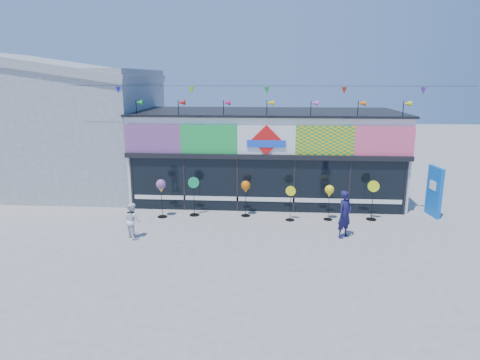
# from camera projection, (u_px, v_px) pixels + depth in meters

# --- Properties ---
(ground) EXTENTS (80.00, 80.00, 0.00)m
(ground) POSITION_uv_depth(u_px,v_px,m) (264.00, 241.00, 15.11)
(ground) COLOR gray
(ground) RESTS_ON ground
(kite_shop) EXTENTS (16.00, 5.70, 5.31)m
(kite_shop) POSITION_uv_depth(u_px,v_px,m) (267.00, 154.00, 20.39)
(kite_shop) COLOR white
(kite_shop) RESTS_ON ground
(neighbour_building) EXTENTS (8.18, 7.20, 6.87)m
(neighbour_building) POSITION_uv_depth(u_px,v_px,m) (71.00, 126.00, 21.84)
(neighbour_building) COLOR #ABADB0
(neighbour_building) RESTS_ON ground
(blue_sign) EXTENTS (0.30, 1.05, 2.08)m
(blue_sign) POSITION_uv_depth(u_px,v_px,m) (434.00, 191.00, 17.63)
(blue_sign) COLOR blue
(blue_sign) RESTS_ON ground
(spinner_0) EXTENTS (0.41, 0.41, 1.60)m
(spinner_0) POSITION_uv_depth(u_px,v_px,m) (161.00, 187.00, 17.37)
(spinner_0) COLOR black
(spinner_0) RESTS_ON ground
(spinner_1) EXTENTS (0.44, 0.42, 1.64)m
(spinner_1) POSITION_uv_depth(u_px,v_px,m) (194.00, 195.00, 17.70)
(spinner_1) COLOR black
(spinner_1) RESTS_ON ground
(spinner_2) EXTENTS (0.38, 0.38, 1.51)m
(spinner_2) POSITION_uv_depth(u_px,v_px,m) (246.00, 188.00, 17.54)
(spinner_2) COLOR black
(spinner_2) RESTS_ON ground
(spinner_3) EXTENTS (0.40, 0.36, 1.43)m
(spinner_3) POSITION_uv_depth(u_px,v_px,m) (290.00, 202.00, 17.11)
(spinner_3) COLOR black
(spinner_3) RESTS_ON ground
(spinner_4) EXTENTS (0.37, 0.37, 1.45)m
(spinner_4) POSITION_uv_depth(u_px,v_px,m) (329.00, 192.00, 17.08)
(spinner_4) COLOR black
(spinner_4) RESTS_ON ground
(spinner_5) EXTENTS (0.44, 0.41, 1.63)m
(spinner_5) POSITION_uv_depth(u_px,v_px,m) (373.00, 199.00, 17.15)
(spinner_5) COLOR black
(spinner_5) RESTS_ON ground
(adult_man) EXTENTS (0.75, 0.73, 1.73)m
(adult_man) POSITION_uv_depth(u_px,v_px,m) (345.00, 214.00, 15.26)
(adult_man) COLOR #171541
(adult_man) RESTS_ON ground
(child) EXTENTS (0.70, 0.71, 1.31)m
(child) POSITION_uv_depth(u_px,v_px,m) (133.00, 220.00, 15.26)
(child) COLOR white
(child) RESTS_ON ground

